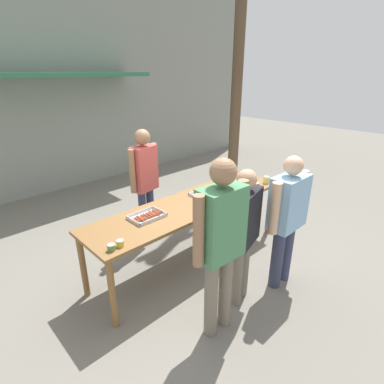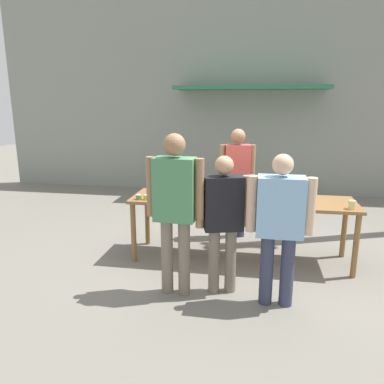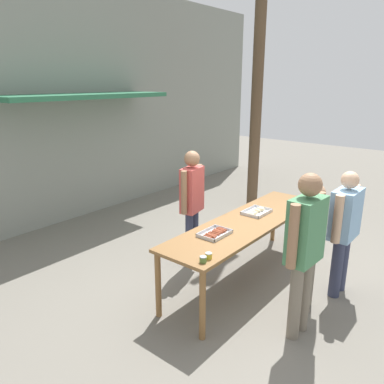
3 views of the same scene
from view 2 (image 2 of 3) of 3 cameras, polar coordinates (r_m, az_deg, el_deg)
name	(u,v)px [view 2 (image 2 of 3)]	position (r m, az deg, el deg)	size (l,w,h in m)	color
ground_plane	(240,259)	(5.31, 7.25, -10.04)	(24.00, 24.00, 0.00)	slate
building_facade_back	(251,95)	(8.84, 8.99, 14.39)	(12.00, 1.11, 4.50)	gray
serving_table	(241,205)	(5.05, 7.52, -1.95)	(2.95, 0.78, 0.86)	brown
food_tray_sausages	(192,194)	(5.15, 0.06, -0.37)	(0.39, 0.28, 0.04)	silver
food_tray_buns	(267,197)	(5.08, 11.37, -0.78)	(0.40, 0.30, 0.06)	silver
condiment_jar_mustard	(139,197)	(4.99, -8.12, -0.77)	(0.08, 0.08, 0.07)	#567A38
condiment_jar_ketchup	(146,197)	(4.97, -6.97, -0.81)	(0.08, 0.08, 0.07)	gold
beer_cup	(352,205)	(4.90, 23.20, -1.81)	(0.09, 0.09, 0.11)	#DBC67A
person_server_behind_table	(237,173)	(5.86, 6.89, 2.88)	(0.54, 0.28, 1.72)	#333851
person_customer_holding_hotdog	(175,201)	(4.03, -2.61, -1.44)	(0.64, 0.27, 1.81)	#756B5B
person_customer_with_cup	(280,219)	(3.93, 13.22, -4.08)	(0.69, 0.26, 1.63)	#333851
person_customer_waiting_in_line	(223,214)	(4.11, 4.77, -3.36)	(0.59, 0.33, 1.57)	#756B5B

